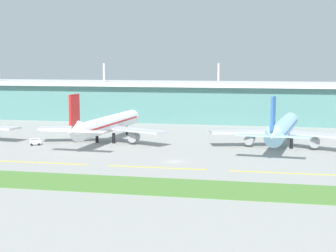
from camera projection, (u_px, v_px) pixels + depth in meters
ground_plane at (175, 162)px, 160.40m from camera, size 600.00×600.00×0.00m
terminal_building at (220, 102)px, 263.22m from camera, size 288.00×34.00×27.91m
airliner_near_middle at (107, 125)px, 197.23m from camera, size 48.72×62.77×18.90m
airliner_far_middle at (282, 129)px, 185.70m from camera, size 48.58×63.44×18.90m
taxiway_stripe_mid_west at (42, 163)px, 158.49m from camera, size 28.00×0.70×0.04m
taxiway_stripe_centre at (157, 168)px, 151.34m from camera, size 28.00×0.70×0.04m
taxiway_stripe_mid_east at (283, 173)px, 144.19m from camera, size 28.00×0.70×0.04m
grass_verge at (147, 186)px, 129.24m from camera, size 300.00×18.00×0.10m
baggage_cart at (35, 142)px, 190.78m from camera, size 4.02×3.35×2.48m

